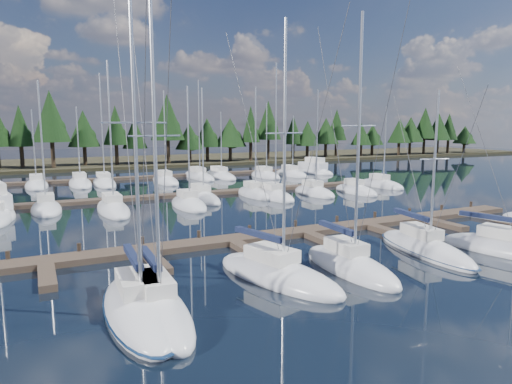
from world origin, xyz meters
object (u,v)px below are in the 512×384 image
front_sailboat_1 (140,308)px  motor_yacht_right (313,170)px  front_sailboat_2 (277,274)px  front_sailboat_3 (349,265)px  front_sailboat_4 (425,249)px  front_sailboat_5 (509,249)px  main_dock (307,233)px  front_sailboat_0 (158,309)px

front_sailboat_1 → motor_yacht_right: 61.35m
front_sailboat_2 → front_sailboat_3: bearing=-6.3°
front_sailboat_3 → motor_yacht_right: 53.49m
front_sailboat_4 → front_sailboat_5: bearing=-28.5°
main_dock → front_sailboat_0: 16.67m
main_dock → motor_yacht_right: motor_yacht_right is taller
front_sailboat_2 → front_sailboat_3: size_ratio=0.96×
motor_yacht_right → front_sailboat_0: bearing=-129.5°
front_sailboat_5 → front_sailboat_2: bearing=171.9°
front_sailboat_4 → motor_yacht_right: 49.62m
front_sailboat_1 → front_sailboat_4: size_ratio=1.36×
front_sailboat_4 → main_dock: bearing=122.1°
front_sailboat_0 → front_sailboat_5: (23.07, -0.41, -0.02)m
motor_yacht_right → front_sailboat_2: bearing=-125.1°
front_sailboat_0 → front_sailboat_2: bearing=14.9°
front_sailboat_3 → front_sailboat_4: front_sailboat_3 is taller
front_sailboat_5 → front_sailboat_0: bearing=179.0°
front_sailboat_1 → front_sailboat_4: 19.05m
front_sailboat_0 → front_sailboat_4: 18.41m
front_sailboat_1 → motor_yacht_right: bearing=49.7°
front_sailboat_0 → front_sailboat_3: 11.61m
main_dock → front_sailboat_1: size_ratio=2.87×
front_sailboat_2 → front_sailboat_4: size_ratio=1.28×
front_sailboat_0 → front_sailboat_1: (-0.69, 0.47, -0.02)m
front_sailboat_0 → front_sailboat_4: front_sailboat_0 is taller
front_sailboat_3 → front_sailboat_1: bearing=-175.8°
front_sailboat_1 → front_sailboat_4: front_sailboat_1 is taller
front_sailboat_0 → main_dock: bearing=34.6°
front_sailboat_2 → front_sailboat_4: (11.27, 0.32, -0.01)m
front_sailboat_0 → front_sailboat_1: front_sailboat_1 is taller
main_dock → front_sailboat_5: 13.59m
main_dock → front_sailboat_2: 10.14m
front_sailboat_5 → motor_yacht_right: size_ratio=1.39×
front_sailboat_2 → front_sailboat_4: front_sailboat_2 is taller
front_sailboat_2 → front_sailboat_5: size_ratio=1.09×
main_dock → motor_yacht_right: 45.47m
front_sailboat_0 → motor_yacht_right: (38.96, 47.29, 0.19)m
front_sailboat_3 → front_sailboat_0: bearing=-173.2°
front_sailboat_4 → motor_yacht_right: front_sailboat_4 is taller
front_sailboat_3 → front_sailboat_2: bearing=173.7°
main_dock → front_sailboat_5: bearing=-46.6°
main_dock → motor_yacht_right: size_ratio=4.62×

